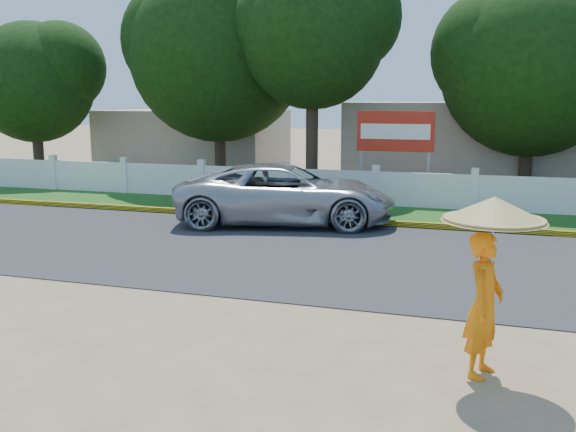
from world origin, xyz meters
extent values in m
plane|color=#9E8460|center=(0.00, 0.00, 0.00)|extent=(120.00, 120.00, 0.00)
cube|color=#38383A|center=(0.00, 4.50, 0.01)|extent=(60.00, 7.00, 0.02)
cube|color=#2D601E|center=(0.00, 9.75, 0.01)|extent=(60.00, 3.50, 0.03)
cube|color=yellow|center=(0.00, 8.05, 0.08)|extent=(40.00, 0.18, 0.16)
cube|color=silver|center=(0.00, 11.20, 0.55)|extent=(40.00, 0.10, 1.10)
cube|color=#B7AD99|center=(3.00, 18.00, 1.60)|extent=(10.00, 6.00, 3.20)
cube|color=#B7AD99|center=(-10.00, 19.00, 1.40)|extent=(8.00, 5.00, 2.80)
imported|color=#A9ACB1|center=(-1.82, 7.60, 0.82)|extent=(6.34, 3.97, 1.63)
imported|color=orange|center=(3.42, -0.90, 0.90)|extent=(0.61, 0.76, 1.80)
cylinder|color=gray|center=(3.47, -0.90, 1.59)|extent=(0.03, 0.03, 1.17)
cone|color=tan|center=(3.47, -0.90, 2.09)|extent=(1.23, 1.23, 0.30)
cylinder|color=gray|center=(-0.68, 12.30, 1.00)|extent=(0.12, 0.12, 2.00)
cylinder|color=gray|center=(1.52, 12.30, 1.00)|extent=(0.12, 0.12, 2.00)
cube|color=#B22313|center=(0.42, 12.30, 2.30)|extent=(2.50, 0.12, 1.30)
cube|color=silver|center=(0.42, 12.24, 2.30)|extent=(2.25, 0.02, 0.49)
cylinder|color=#473828|center=(-14.82, 13.94, 1.32)|extent=(0.44, 0.44, 2.64)
sphere|color=#16390D|center=(-14.82, 13.94, 4.00)|extent=(4.96, 4.96, 4.96)
cylinder|color=#473828|center=(-6.95, 15.02, 1.60)|extent=(0.44, 0.44, 3.19)
sphere|color=#16390D|center=(-6.95, 15.02, 5.09)|extent=(6.92, 6.92, 6.92)
cylinder|color=#473828|center=(4.57, 14.67, 1.38)|extent=(0.44, 0.44, 2.76)
sphere|color=#16390D|center=(4.57, 14.67, 4.43)|extent=(6.08, 6.08, 6.08)
cylinder|color=#473828|center=(-2.74, 13.59, 2.05)|extent=(0.44, 0.44, 4.10)
sphere|color=#16390D|center=(-2.74, 13.59, 5.50)|extent=(5.09, 5.09, 5.09)
camera|label=1|loc=(3.38, -8.74, 3.38)|focal=40.00mm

